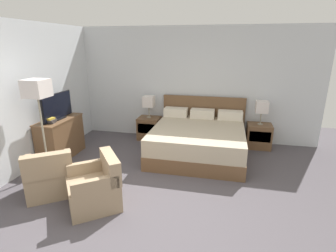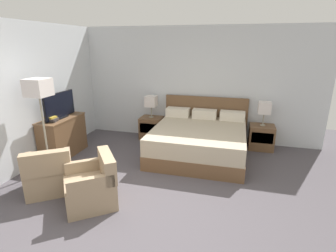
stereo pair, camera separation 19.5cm
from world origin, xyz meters
name	(u,v)px [view 1 (the left image)]	position (x,y,z in m)	size (l,w,h in m)	color
ground_plane	(142,217)	(0.00, 0.00, 0.00)	(9.94, 9.94, 0.00)	#4C474C
wall_back	(184,84)	(0.00, 3.34, 1.34)	(6.25, 0.06, 2.67)	silver
wall_left	(35,95)	(-2.56, 1.36, 1.34)	(0.06, 5.11, 2.67)	silver
bed	(198,140)	(0.49, 2.32, 0.33)	(1.95, 1.99, 1.08)	brown
nightstand_left	(149,128)	(-0.80, 3.03, 0.27)	(0.53, 0.45, 0.55)	brown
nightstand_right	(259,136)	(1.79, 3.03, 0.27)	(0.53, 0.45, 0.55)	brown
table_lamp_left	(149,102)	(-0.80, 3.03, 0.94)	(0.26, 0.26, 0.53)	gray
table_lamp_right	(262,107)	(1.79, 3.03, 0.94)	(0.26, 0.26, 0.53)	gray
dresser	(61,137)	(-2.27, 1.58, 0.42)	(0.46, 1.07, 0.82)	brown
tv	(57,107)	(-2.27, 1.59, 1.07)	(0.18, 0.90, 0.52)	black
book_red_cover	(50,122)	(-2.26, 1.29, 0.83)	(0.21, 0.15, 0.03)	#383333
book_blue_cover	(50,121)	(-2.25, 1.29, 0.87)	(0.20, 0.17, 0.04)	#383333
book_small_top	(49,119)	(-2.28, 1.29, 0.91)	(0.18, 0.16, 0.03)	gold
armchair_by_window	(50,177)	(-1.59, 0.27, 0.28)	(0.96, 0.96, 0.76)	#9E8466
armchair_companion	(96,188)	(-0.74, 0.13, 0.28)	(0.96, 0.96, 0.76)	#9E8466
floor_lamp	(37,94)	(-2.10, 0.88, 1.46)	(0.36, 0.36, 1.71)	gray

